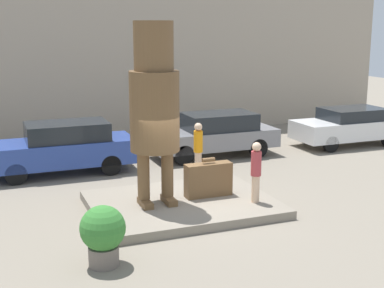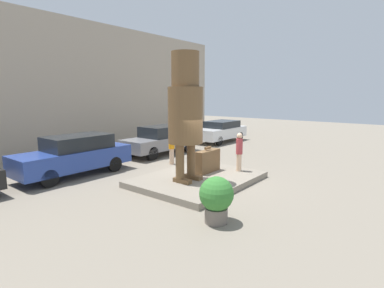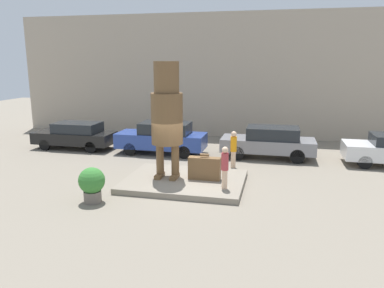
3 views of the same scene
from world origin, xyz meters
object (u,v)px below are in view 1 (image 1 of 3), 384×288
Objects in this scene: giant_suitcase at (208,180)px; parked_car_white at (349,125)px; parked_car_blue at (62,147)px; worker_hivis at (198,147)px; tourist at (256,170)px; statue_figure at (154,100)px; parked_car_grey at (215,134)px; planter_pot at (103,233)px.

parked_car_white is (8.15, 4.66, 0.11)m from giant_suitcase.
giant_suitcase is 0.27× the size of parked_car_blue.
parked_car_white is at bearing 14.81° from worker_hivis.
parked_car_white is (7.21, 5.59, -0.30)m from tourist.
tourist is at bearing -19.25° from statue_figure.
worker_hivis reaches higher than parked_car_white.
tourist reaches higher than parked_car_blue.
tourist reaches higher than worker_hivis.
parked_car_grey is 2.72× the size of worker_hivis.
worker_hivis reaches higher than parked_car_blue.
worker_hivis is (0.82, 2.73, 0.25)m from giant_suitcase.
statue_figure is 5.32m from parked_car_blue.
parked_car_blue is at bearing 3.58° from parked_car_grey.
parked_car_white is at bearing -179.39° from parked_car_blue.
giant_suitcase is at bearing -106.73° from worker_hivis.
parked_car_blue reaches higher than planter_pot.
worker_hivis is at bearing 73.27° from giant_suitcase.
planter_pot is 0.73× the size of worker_hivis.
parked_car_blue is 7.28m from planter_pot.
planter_pot is (-0.27, -7.28, -0.18)m from parked_car_blue.
parked_car_blue is at bearing 0.61° from parked_car_white.
giant_suitcase is at bearing 135.38° from tourist.
parked_car_grey is 3.71× the size of planter_pot.
tourist reaches higher than parked_car_grey.
worker_hivis reaches higher than giant_suitcase.
worker_hivis is (4.27, 5.46, 0.24)m from planter_pot.
parked_car_blue reaches higher than parked_car_grey.
statue_figure reaches higher than worker_hivis.
tourist is (2.44, -0.85, -1.82)m from statue_figure.
planter_pot is (-11.60, -7.40, -0.10)m from parked_car_white.
statue_figure is 3.98m from planter_pot.
tourist is at bearing 22.42° from planter_pot.
parked_car_blue is 3.74× the size of planter_pot.
parked_car_white is 2.59× the size of worker_hivis.
tourist is 9.13m from parked_car_white.
parked_car_white reaches higher than planter_pot.
worker_hivis is (-7.33, -1.94, 0.14)m from parked_car_white.
parked_car_grey is (1.43, 5.81, -0.25)m from tourist.
giant_suitcase is 5.44m from parked_car_grey.
statue_figure reaches higher than giant_suitcase.
planter_pot is (-5.81, -7.62, -0.15)m from parked_car_grey.
parked_car_blue is at bearing 125.01° from giant_suitcase.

